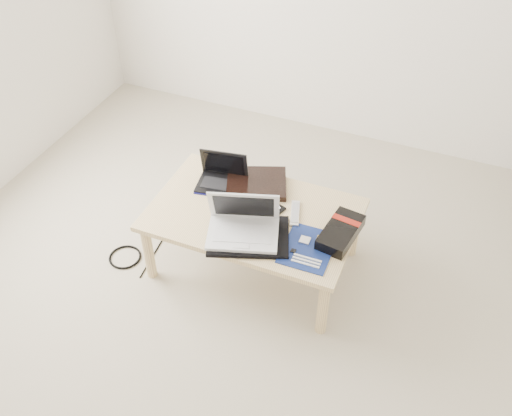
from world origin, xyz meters
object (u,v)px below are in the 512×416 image
at_px(netbook, 222,178).
at_px(white_laptop, 243,224).
at_px(coffee_table, 253,219).
at_px(gpu_box, 341,232).

xyz_separation_m(netbook, white_laptop, (0.27, -0.33, 0.03)).
relative_size(coffee_table, gpu_box, 3.46).
bearing_deg(gpu_box, white_laptop, -159.78).
bearing_deg(coffee_table, gpu_box, -0.38).
distance_m(coffee_table, gpu_box, 0.49).
relative_size(white_laptop, gpu_box, 1.31).
relative_size(coffee_table, netbook, 3.71).
bearing_deg(netbook, coffee_table, -31.47).
height_order(coffee_table, gpu_box, gpu_box).
bearing_deg(netbook, gpu_box, -12.23).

